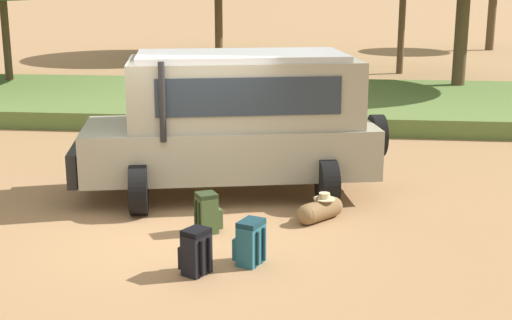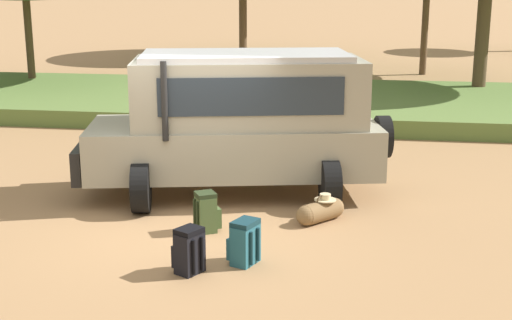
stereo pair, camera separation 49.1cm
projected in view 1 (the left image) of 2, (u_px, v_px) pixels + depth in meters
The scene contains 7 objects.
ground_plane at pixel (187, 226), 10.79m from camera, with size 320.00×320.00×0.00m, color #9E754C.
grass_bank at pixel (257, 102), 20.45m from camera, with size 120.00×7.00×0.44m.
safari_vehicle at pixel (236, 120), 12.14m from camera, with size 5.48×3.39×2.44m.
backpack_beside_front_wheel at pixel (208, 213), 10.46m from camera, with size 0.43×0.40×0.60m.
backpack_cluster_center at pixel (196, 252), 8.97m from camera, with size 0.43×0.42×0.60m.
backpack_near_rear_wheel at pixel (250, 243), 9.29m from camera, with size 0.43×0.45×0.60m.
duffel_bag_low_black_case at pixel (320, 210), 11.00m from camera, with size 0.71×0.77×0.42m.
Camera 1 is at (2.15, -10.04, 3.62)m, focal length 50.00 mm.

